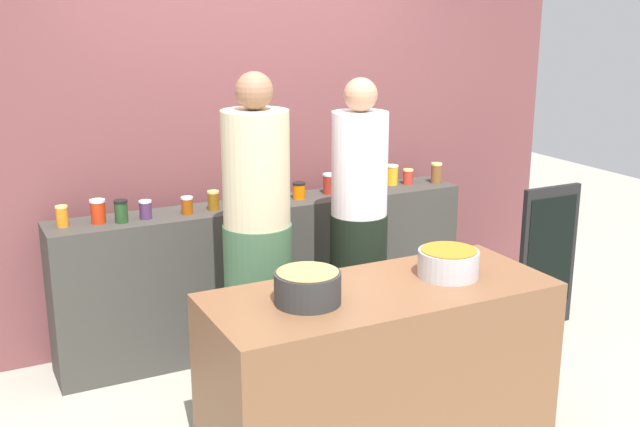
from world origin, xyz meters
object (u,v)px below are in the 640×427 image
object	(u,v)px
preserve_jar_1	(98,211)
preserve_jar_5	(213,200)
preserve_jar_2	(121,211)
preserve_jar_0	(62,216)
chalkboard_sign	(548,257)
preserve_jar_8	(299,191)
preserve_jar_14	(436,173)
preserve_jar_10	(350,184)
preserve_jar_11	(371,182)
cook_in_cap	(359,241)
cooking_pot_left	(308,287)
cook_with_tongs	(258,256)
preserve_jar_7	(269,191)
preserve_jar_6	(235,196)
preserve_jar_13	(408,177)
preserve_jar_9	(330,184)
preserve_jar_4	(187,205)
cooking_pot_center	(448,263)
preserve_jar_3	(146,210)

from	to	relation	value
preserve_jar_1	preserve_jar_5	world-z (taller)	preserve_jar_1
preserve_jar_1	preserve_jar_2	xyz separation A→B (m)	(0.12, -0.04, -0.00)
preserve_jar_0	chalkboard_sign	world-z (taller)	preserve_jar_0
preserve_jar_8	preserve_jar_14	bearing A→B (deg)	-1.57
preserve_jar_5	preserve_jar_10	bearing A→B (deg)	0.93
preserve_jar_11	cook_in_cap	world-z (taller)	cook_in_cap
cooking_pot_left	cook_with_tongs	size ratio (longest dim) A/B	0.17
preserve_jar_7	preserve_jar_2	bearing A→B (deg)	-175.93
preserve_jar_7	cooking_pot_left	bearing A→B (deg)	-106.21
preserve_jar_6	preserve_jar_10	bearing A→B (deg)	-0.56
preserve_jar_5	preserve_jar_13	xyz separation A→B (m)	(1.43, 0.05, -0.01)
preserve_jar_10	preserve_jar_7	bearing A→B (deg)	177.01
preserve_jar_5	preserve_jar_9	xyz separation A→B (m)	(0.82, 0.05, 0.01)
preserve_jar_2	chalkboard_sign	size ratio (longest dim) A/B	0.13
preserve_jar_11	cooking_pot_left	xyz separation A→B (m)	(-1.14, -1.39, -0.08)
preserve_jar_5	preserve_jar_13	size ratio (longest dim) A/B	1.13
preserve_jar_10	preserve_jar_8	bearing A→B (deg)	179.93
preserve_jar_1	preserve_jar_7	distance (m)	1.06
preserve_jar_4	preserve_jar_13	world-z (taller)	same
preserve_jar_0	preserve_jar_7	size ratio (longest dim) A/B	0.90
preserve_jar_1	preserve_jar_11	xyz separation A→B (m)	(1.79, -0.02, -0.01)
preserve_jar_0	preserve_jar_5	size ratio (longest dim) A/B	1.02
preserve_jar_11	cook_with_tongs	size ratio (longest dim) A/B	0.06
preserve_jar_9	cooking_pot_center	distance (m)	1.43
preserve_jar_10	preserve_jar_14	xyz separation A→B (m)	(0.67, -0.03, 0.01)
preserve_jar_11	cook_in_cap	bearing A→B (deg)	-125.60
preserve_jar_7	chalkboard_sign	world-z (taller)	preserve_jar_7
preserve_jar_13	preserve_jar_14	bearing A→B (deg)	-16.97
preserve_jar_1	preserve_jar_9	world-z (taller)	preserve_jar_1
preserve_jar_3	preserve_jar_11	size ratio (longest dim) A/B	1.00
preserve_jar_2	preserve_jar_6	size ratio (longest dim) A/B	1.04
preserve_jar_4	preserve_jar_11	distance (m)	1.27
preserve_jar_0	preserve_jar_8	distance (m)	1.46
preserve_jar_2	preserve_jar_10	world-z (taller)	preserve_jar_2
preserve_jar_9	cook_with_tongs	distance (m)	1.05
preserve_jar_4	cook_with_tongs	xyz separation A→B (m)	(0.20, -0.61, -0.16)
preserve_jar_0	preserve_jar_11	xyz separation A→B (m)	(1.98, -0.03, -0.01)
preserve_jar_1	preserve_jar_5	size ratio (longest dim) A/B	1.16
preserve_jar_1	preserve_jar_13	xyz separation A→B (m)	(2.11, 0.02, -0.02)
preserve_jar_1	preserve_jar_6	world-z (taller)	preserve_jar_1
preserve_jar_2	preserve_jar_7	xyz separation A→B (m)	(0.94, 0.07, 0.00)
preserve_jar_1	preserve_jar_2	bearing A→B (deg)	-20.11
preserve_jar_6	preserve_jar_3	bearing A→B (deg)	-176.93
preserve_jar_2	preserve_jar_10	distance (m)	1.51
preserve_jar_14	cook_in_cap	world-z (taller)	cook_in_cap
preserve_jar_7	preserve_jar_9	distance (m)	0.44
preserve_jar_5	chalkboard_sign	bearing A→B (deg)	-15.86
preserve_jar_1	preserve_jar_2	world-z (taller)	preserve_jar_1
preserve_jar_11	cook_in_cap	distance (m)	0.74
preserve_jar_5	preserve_jar_13	world-z (taller)	preserve_jar_5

